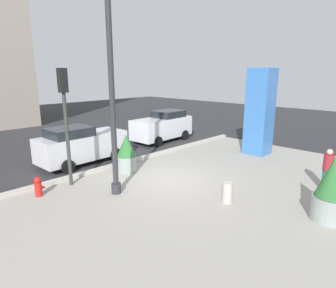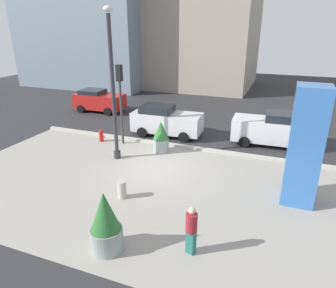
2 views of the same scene
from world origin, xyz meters
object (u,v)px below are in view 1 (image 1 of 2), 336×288
(potted_plant_near_right, at_px, (127,153))
(traffic_light_far_side, at_px, (65,108))
(art_pillar_blue, at_px, (260,112))
(car_intersection, at_px, (163,126))
(pedestrian_by_curb, at_px, (328,168))
(fire_hydrant, at_px, (38,187))
(concrete_bollard, at_px, (227,193))
(car_far_lane, at_px, (81,145))
(potted_plant_mid_plaza, at_px, (331,191))
(lamp_post, at_px, (112,96))

(potted_plant_near_right, distance_m, traffic_light_far_side, 3.45)
(art_pillar_blue, height_order, car_intersection, art_pillar_blue)
(potted_plant_near_right, xyz_separation_m, traffic_light_far_side, (-2.60, 0.35, 2.24))
(traffic_light_far_side, height_order, pedestrian_by_curb, traffic_light_far_side)
(fire_hydrant, relative_size, concrete_bollard, 1.00)
(potted_plant_near_right, distance_m, car_far_lane, 2.79)
(concrete_bollard, relative_size, car_far_lane, 0.17)
(car_far_lane, bearing_deg, traffic_light_far_side, -128.35)
(potted_plant_mid_plaza, xyz_separation_m, pedestrian_by_curb, (2.51, 0.80, -0.06))
(car_intersection, bearing_deg, art_pillar_blue, -76.51)
(pedestrian_by_curb, bearing_deg, car_intersection, 81.30)
(car_intersection, distance_m, pedestrian_by_curb, 10.68)
(lamp_post, distance_m, concrete_bollard, 5.26)
(potted_plant_mid_plaza, relative_size, car_intersection, 0.47)
(art_pillar_blue, bearing_deg, car_intersection, 103.49)
(lamp_post, xyz_separation_m, fire_hydrant, (-2.15, 1.83, -3.28))
(art_pillar_blue, relative_size, concrete_bollard, 6.26)
(lamp_post, xyz_separation_m, potted_plant_mid_plaza, (3.31, -6.39, -2.67))
(lamp_post, xyz_separation_m, car_intersection, (7.44, 4.97, -2.66))
(potted_plant_near_right, bearing_deg, fire_hydrant, 177.78)
(car_intersection, relative_size, pedestrian_by_curb, 2.64)
(art_pillar_blue, height_order, traffic_light_far_side, art_pillar_blue)
(potted_plant_mid_plaza, bearing_deg, pedestrian_by_curb, 17.68)
(potted_plant_near_right, bearing_deg, potted_plant_mid_plaza, -79.61)
(potted_plant_near_right, bearing_deg, traffic_light_far_side, 172.28)
(traffic_light_far_side, bearing_deg, car_far_lane, 51.65)
(pedestrian_by_curb, bearing_deg, potted_plant_near_right, 118.80)
(traffic_light_far_side, bearing_deg, potted_plant_mid_plaza, -64.13)
(car_intersection, bearing_deg, potted_plant_mid_plaza, -109.97)
(lamp_post, bearing_deg, traffic_light_far_side, 110.77)
(concrete_bollard, bearing_deg, fire_hydrant, 129.61)
(fire_hydrant, height_order, concrete_bollard, same)
(potted_plant_near_right, height_order, pedestrian_by_curb, potted_plant_near_right)
(potted_plant_mid_plaza, xyz_separation_m, potted_plant_near_right, (-1.48, 8.06, -0.09))
(traffic_light_far_side, distance_m, car_far_lane, 3.68)
(lamp_post, distance_m, potted_plant_mid_plaza, 7.67)
(fire_hydrant, xyz_separation_m, traffic_light_far_side, (1.38, 0.20, 2.75))
(potted_plant_mid_plaza, bearing_deg, art_pillar_blue, 43.27)
(car_far_lane, bearing_deg, fire_hydrant, -141.94)
(potted_plant_near_right, relative_size, car_far_lane, 0.40)
(fire_hydrant, bearing_deg, car_intersection, 18.14)
(concrete_bollard, xyz_separation_m, pedestrian_by_curb, (3.60, -2.13, 0.54))
(concrete_bollard, bearing_deg, art_pillar_blue, 19.28)
(pedestrian_by_curb, bearing_deg, potted_plant_mid_plaza, -162.32)
(car_intersection, bearing_deg, fire_hydrant, -161.86)
(lamp_post, bearing_deg, fire_hydrant, 139.61)
(potted_plant_mid_plaza, bearing_deg, fire_hydrant, 123.62)
(fire_hydrant, relative_size, pedestrian_by_curb, 0.45)
(art_pillar_blue, relative_size, potted_plant_mid_plaza, 2.27)
(lamp_post, relative_size, fire_hydrant, 9.96)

